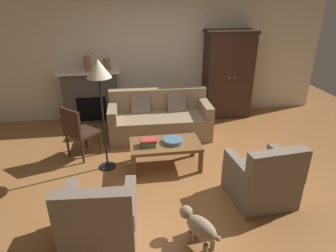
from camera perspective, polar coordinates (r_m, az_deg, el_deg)
ground_plane at (r=4.69m, az=3.11°, el=-8.82°), size 9.60×9.60×0.00m
back_wall at (r=6.55m, az=-1.19°, el=14.05°), size 7.20×0.10×2.80m
fireplace at (r=6.49m, az=-14.57°, el=5.61°), size 1.26×0.48×1.12m
armoire at (r=6.66m, az=11.43°, el=9.71°), size 1.06×0.57×1.87m
couch at (r=5.73m, az=-1.64°, el=1.19°), size 1.94×0.89×0.86m
coffee_table at (r=4.65m, az=-0.52°, el=-3.90°), size 1.10×0.60×0.42m
fruit_bowl at (r=4.63m, az=0.95°, el=-2.84°), size 0.32×0.32×0.06m
book_stack at (r=4.53m, az=-3.80°, el=-3.18°), size 0.26×0.19×0.11m
mantel_vase_terracotta at (r=6.30m, az=-15.26°, el=11.60°), size 0.13×0.13×0.30m
mantel_vase_bronze at (r=6.28m, az=-11.71°, el=11.54°), size 0.14×0.14×0.22m
armchair_near_left at (r=3.42m, az=-12.99°, el=-17.44°), size 0.83×0.83×0.88m
armchair_near_right at (r=4.14m, az=17.73°, el=-9.86°), size 0.84×0.84×0.88m
side_chair_wooden at (r=5.07m, az=-17.02°, el=-0.70°), size 0.62×0.62×0.90m
floor_lamp at (r=4.32m, az=-13.18°, el=9.45°), size 0.36×0.36×1.73m
dog at (r=3.40m, az=6.04°, el=-18.71°), size 0.39×0.50×0.39m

